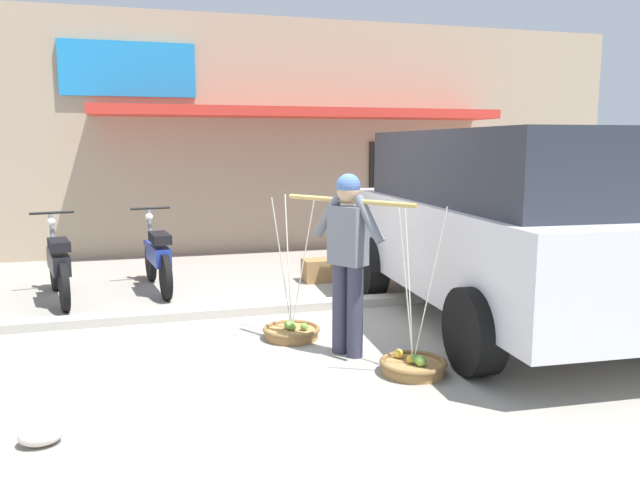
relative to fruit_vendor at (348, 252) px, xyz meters
name	(u,v)px	position (x,y,z in m)	size (l,w,h in m)	color
ground_plane	(279,329)	(-0.44, 0.97, -0.98)	(90.00, 90.00, 0.00)	gray
sidewalk_curb	(267,308)	(-0.44, 1.67, -0.93)	(20.00, 0.24, 0.10)	#AEA89C
fruit_vendor	(348,252)	(0.00, 0.00, 0.00)	(0.82, 1.28, 1.70)	#38384C
fruit_basket_left_side	(292,331)	(-0.39, 0.63, -0.90)	(0.58, 0.58, 1.45)	#9E7542
fruit_basket_right_side	(413,365)	(0.39, -0.63, -0.90)	(0.58, 0.58, 1.45)	#9E7542
motorcycle_nearest_shop	(58,265)	(-2.85, 2.94, -0.52)	(0.59, 1.80, 1.09)	black
motorcycle_second_in_row	(158,257)	(-1.63, 3.18, -0.52)	(0.54, 1.81, 1.09)	black
parked_truck	(497,221)	(1.91, 0.59, 0.15)	(2.36, 4.90, 2.10)	silver
storefront_building	(271,138)	(0.98, 8.40, 1.13)	(13.00, 6.00, 4.20)	tan
plastic_litter_bag	(40,435)	(-2.50, -1.15, -0.91)	(0.28, 0.22, 0.14)	silver
wooden_crate	(318,270)	(0.60, 3.13, -0.82)	(0.44, 0.36, 0.32)	olive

